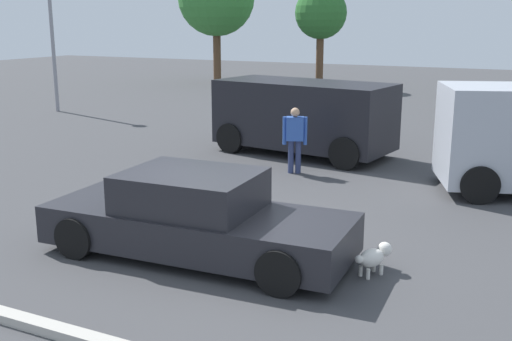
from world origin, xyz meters
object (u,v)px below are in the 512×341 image
(pedestrian, at_px, (295,135))
(dog, at_px, (374,256))
(sedan_foreground, at_px, (196,218))
(light_post_far, at_px, (50,3))
(suv_dark, at_px, (304,115))

(pedestrian, bearing_deg, dog, 11.49)
(sedan_foreground, distance_m, dog, 2.69)
(light_post_far, bearing_deg, dog, -33.17)
(sedan_foreground, bearing_deg, suv_dark, 96.84)
(dog, height_order, light_post_far, light_post_far)
(suv_dark, relative_size, pedestrian, 3.16)
(suv_dark, height_order, pedestrian, suv_dark)
(sedan_foreground, xyz_separation_m, dog, (2.63, 0.49, -0.33))
(sedan_foreground, relative_size, dog, 7.63)
(pedestrian, xyz_separation_m, light_post_far, (-12.21, 5.15, 3.18))
(dog, xyz_separation_m, light_post_far, (-15.52, 10.14, 3.82))
(light_post_far, bearing_deg, pedestrian, -22.89)
(suv_dark, height_order, light_post_far, light_post_far)
(dog, relative_size, light_post_far, 0.10)
(suv_dark, relative_size, light_post_far, 0.82)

